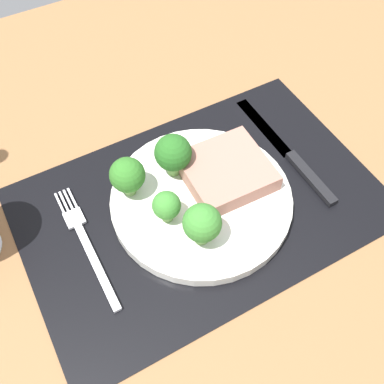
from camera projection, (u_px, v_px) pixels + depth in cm
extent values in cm
cube|color=brown|center=(201.00, 210.00, 62.41)|extent=(140.00, 110.00, 3.00)
cube|color=black|center=(201.00, 204.00, 61.06)|extent=(47.43, 31.25, 0.30)
cylinder|color=silver|center=(201.00, 200.00, 60.28)|extent=(24.08, 24.08, 1.60)
cube|color=#9E6B5B|center=(226.00, 171.00, 60.39)|extent=(11.23, 10.68, 2.59)
cylinder|color=#6B994C|center=(167.00, 215.00, 57.12)|extent=(1.47, 1.47, 1.40)
sphere|color=#387A2D|center=(166.00, 205.00, 55.29)|extent=(3.61, 3.61, 3.61)
cylinder|color=#6B994C|center=(202.00, 235.00, 55.17)|extent=(1.77, 1.77, 1.85)
sphere|color=#387A2D|center=(202.00, 223.00, 52.78)|extent=(4.71, 4.71, 4.71)
cylinder|color=#6B994C|center=(174.00, 167.00, 61.27)|extent=(1.84, 1.84, 1.85)
sphere|color=#235B1E|center=(173.00, 153.00, 58.79)|extent=(4.97, 4.97, 4.97)
cylinder|color=#6B994C|center=(130.00, 188.00, 59.39)|extent=(1.58, 1.58, 1.67)
sphere|color=#2D6B23|center=(127.00, 175.00, 57.10)|extent=(4.62, 4.62, 4.62)
cube|color=silver|center=(97.00, 266.00, 55.32)|extent=(1.00, 13.00, 0.50)
cube|color=silver|center=(74.00, 218.00, 59.25)|extent=(2.40, 2.60, 0.40)
cube|color=silver|center=(60.00, 204.00, 60.56)|extent=(0.30, 3.60, 0.35)
cube|color=silver|center=(64.00, 202.00, 60.73)|extent=(0.30, 3.60, 0.35)
cube|color=silver|center=(68.00, 200.00, 60.90)|extent=(0.30, 3.60, 0.35)
cube|color=silver|center=(73.00, 198.00, 61.06)|extent=(0.30, 3.60, 0.35)
cube|color=black|center=(311.00, 177.00, 62.91)|extent=(1.40, 10.00, 0.80)
cube|color=silver|center=(264.00, 126.00, 68.90)|extent=(1.80, 13.00, 0.30)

